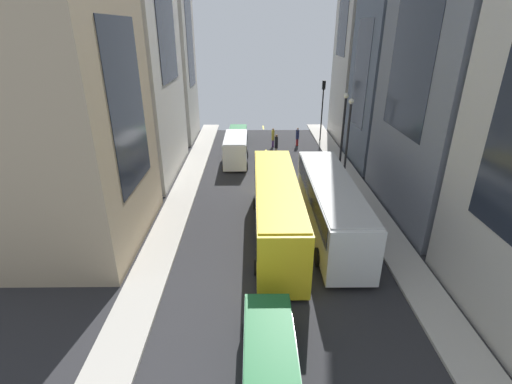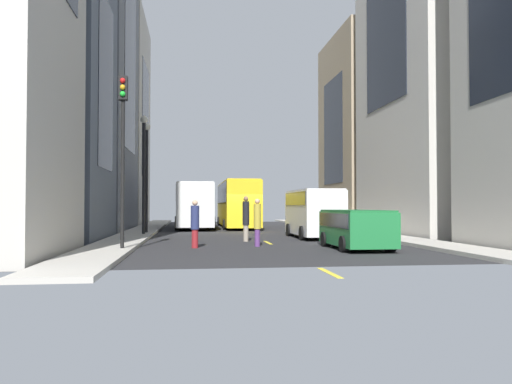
# 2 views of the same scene
# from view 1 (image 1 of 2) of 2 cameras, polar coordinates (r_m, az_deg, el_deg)

# --- Properties ---
(ground_plane) EXTENTS (39.47, 39.47, 0.00)m
(ground_plane) POSITION_cam_1_polar(r_m,az_deg,el_deg) (28.03, 2.38, -0.50)
(ground_plane) COLOR #28282B
(sidewalk_west) EXTENTS (2.01, 44.00, 0.15)m
(sidewalk_west) POSITION_cam_1_polar(r_m,az_deg,el_deg) (29.13, 15.72, -0.28)
(sidewalk_west) COLOR #B2ADA3
(sidewalk_west) RESTS_ON ground
(sidewalk_east) EXTENTS (2.01, 44.00, 0.15)m
(sidewalk_east) POSITION_cam_1_polar(r_m,az_deg,el_deg) (28.46, -11.28, -0.41)
(sidewalk_east) COLOR #B2ADA3
(sidewalk_east) RESTS_ON ground
(lane_stripe_0) EXTENTS (0.16, 2.00, 0.01)m
(lane_stripe_0) POSITION_cam_1_polar(r_m,az_deg,el_deg) (47.93, 1.14, 9.93)
(lane_stripe_0) COLOR yellow
(lane_stripe_0) RESTS_ON ground
(lane_stripe_1) EXTENTS (0.16, 2.00, 0.01)m
(lane_stripe_1) POSITION_cam_1_polar(r_m,az_deg,el_deg) (37.83, 1.60, 6.09)
(lane_stripe_1) COLOR yellow
(lane_stripe_1) RESTS_ON ground
(lane_stripe_2) EXTENTS (0.16, 2.00, 0.01)m
(lane_stripe_2) POSITION_cam_1_polar(r_m,az_deg,el_deg) (28.02, 2.38, -0.48)
(lane_stripe_2) COLOR yellow
(lane_stripe_2) RESTS_ON ground
(lane_stripe_3) EXTENTS (0.16, 2.00, 0.01)m
(lane_stripe_3) POSITION_cam_1_polar(r_m,az_deg,el_deg) (18.98, 3.97, -13.68)
(lane_stripe_3) COLOR yellow
(lane_stripe_3) RESTS_ON ground
(building_west_1) EXTENTS (6.70, 7.63, 15.99)m
(building_west_1) POSITION_cam_1_polar(r_m,az_deg,el_deg) (35.45, 21.29, 16.59)
(building_west_1) COLOR #4C5666
(building_west_1) RESTS_ON ground
(building_west_2) EXTENTS (6.51, 11.13, 24.95)m
(building_west_2) POSITION_cam_1_polar(r_m,az_deg,el_deg) (26.12, 30.87, 22.87)
(building_west_2) COLOR slate
(building_west_2) RESTS_ON ground
(building_east_0) EXTENTS (6.76, 7.19, 26.06)m
(building_east_0) POSITION_cam_1_polar(r_m,az_deg,el_deg) (42.93, -15.35, 25.10)
(building_east_0) COLOR #B7B2A8
(building_east_0) RESTS_ON ground
(building_east_2) EXTENTS (7.11, 9.56, 15.69)m
(building_east_2) POSITION_cam_1_polar(r_m,az_deg,el_deg) (22.21, -28.04, 11.54)
(building_east_2) COLOR tan
(building_east_2) RESTS_ON ground
(city_bus_white) EXTENTS (2.80, 11.84, 3.35)m
(city_bus_white) POSITION_cam_1_polar(r_m,az_deg,el_deg) (22.75, 11.47, -1.45)
(city_bus_white) COLOR silver
(city_bus_white) RESTS_ON ground
(streetcar_yellow) EXTENTS (2.70, 12.17, 3.59)m
(streetcar_yellow) POSITION_cam_1_polar(r_m,az_deg,el_deg) (21.67, 3.18, -1.97)
(streetcar_yellow) COLOR yellow
(streetcar_yellow) RESTS_ON ground
(delivery_van_white) EXTENTS (2.25, 5.56, 2.58)m
(delivery_van_white) POSITION_cam_1_polar(r_m,az_deg,el_deg) (34.40, -3.16, 6.87)
(delivery_van_white) COLOR white
(delivery_van_white) RESTS_ON ground
(car_green_0) EXTENTS (2.03, 4.58, 1.59)m
(car_green_0) POSITION_cam_1_polar(r_m,az_deg,el_deg) (14.58, 2.07, -22.92)
(car_green_0) COLOR #1E7238
(car_green_0) RESTS_ON ground
(car_green_1) EXTENTS (2.08, 4.34, 1.57)m
(car_green_1) POSITION_cam_1_polar(r_m,az_deg,el_deg) (41.14, -2.81, 8.88)
(car_green_1) COLOR #1E7238
(car_green_1) RESTS_ON ground
(pedestrian_crossing_mid) EXTENTS (0.31, 0.31, 2.04)m
(pedestrian_crossing_mid) POSITION_cam_1_polar(r_m,az_deg,el_deg) (39.50, 2.64, 8.49)
(pedestrian_crossing_mid) COLOR #593372
(pedestrian_crossing_mid) RESTS_ON ground
(pedestrian_walking_far) EXTENTS (0.33, 0.33, 2.20)m
(pedestrian_walking_far) POSITION_cam_1_polar(r_m,az_deg,el_deg) (36.57, 3.15, 7.36)
(pedestrian_walking_far) COLOR gray
(pedestrian_walking_far) RESTS_ON ground
(pedestrian_waiting_curb) EXTENTS (0.35, 0.35, 1.97)m
(pedestrian_waiting_curb) POSITION_cam_1_polar(r_m,az_deg,el_deg) (40.13, 6.41, 8.55)
(pedestrian_waiting_curb) COLOR maroon
(pedestrian_waiting_curb) RESTS_ON ground
(traffic_light_near_corner) EXTENTS (0.32, 0.44, 6.48)m
(traffic_light_near_corner) POSITION_cam_1_polar(r_m,az_deg,el_deg) (41.18, 10.28, 13.80)
(traffic_light_near_corner) COLOR black
(traffic_light_near_corner) RESTS_ON ground
(streetlamp_near) EXTENTS (0.44, 0.44, 6.53)m
(streetlamp_near) POSITION_cam_1_polar(r_m,az_deg,el_deg) (30.62, 14.08, 9.24)
(streetlamp_near) COLOR black
(streetlamp_near) RESTS_ON ground
(streetlamp_far) EXTENTS (0.44, 0.44, 6.67)m
(streetlamp_far) POSITION_cam_1_polar(r_m,az_deg,el_deg) (32.24, 13.37, 10.18)
(streetlamp_far) COLOR black
(streetlamp_far) RESTS_ON ground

